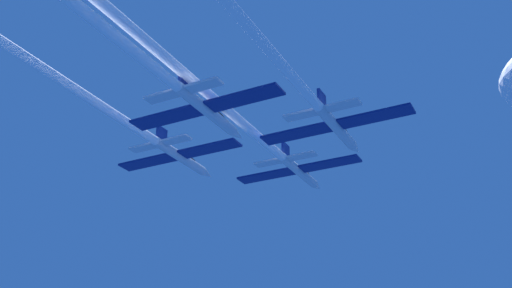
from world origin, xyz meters
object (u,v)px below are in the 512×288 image
(jet_lead, at_px, (251,130))
(jet_right_wing, at_px, (286,69))
(jet_left_wing, at_px, (105,108))
(jet_slot, at_px, (106,29))

(jet_lead, height_order, jet_right_wing, jet_lead)
(jet_lead, bearing_deg, jet_left_wing, -133.80)
(jet_right_wing, bearing_deg, jet_slot, -128.05)
(jet_right_wing, distance_m, jet_slot, 18.28)
(jet_lead, xyz_separation_m, jet_right_wing, (10.86, -13.11, -1.22))
(jet_lead, height_order, jet_slot, jet_lead)
(jet_right_wing, xyz_separation_m, jet_slot, (-11.26, -14.39, -0.56))
(jet_lead, xyz_separation_m, jet_slot, (-0.40, -27.50, -1.79))
(jet_left_wing, bearing_deg, jet_lead, 46.20)
(jet_lead, height_order, jet_left_wing, jet_lead)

